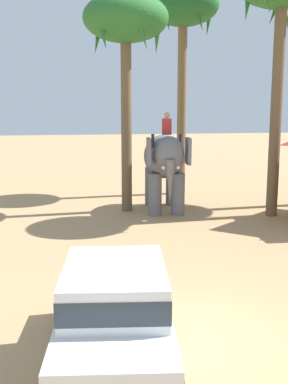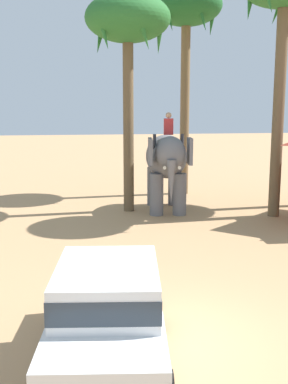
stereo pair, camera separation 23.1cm
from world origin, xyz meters
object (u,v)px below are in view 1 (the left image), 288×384
Objects in this scene: elephant_with_mahout at (165,161)px; palm_tree_left_of_road at (183,13)px; car_sedan_foreground at (115,311)px; palm_tree_near_hut at (126,25)px.

palm_tree_left_of_road is at bearing 66.82° from elephant_with_mahout.
car_sedan_foreground is at bearing -107.80° from palm_tree_left_of_road.
palm_tree_near_hut reaches higher than car_sedan_foreground.
palm_tree_left_of_road is at bearing 48.00° from palm_tree_near_hut.
car_sedan_foreground is at bearing -98.46° from palm_tree_near_hut.
elephant_with_mahout is 0.48× the size of palm_tree_near_hut.
elephant_with_mahout is (3.14, 11.00, 1.06)m from car_sedan_foreground.
palm_tree_left_of_road is (1.56, 3.64, 6.19)m from elephant_with_mahout.
car_sedan_foreground is 1.08× the size of elephant_with_mahout.
palm_tree_left_of_road is (3.02, 3.36, 1.10)m from palm_tree_near_hut.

